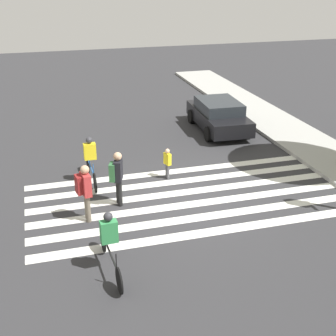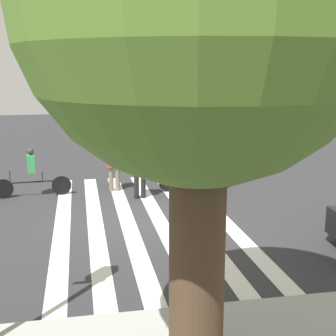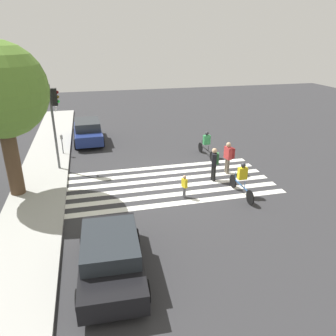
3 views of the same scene
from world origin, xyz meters
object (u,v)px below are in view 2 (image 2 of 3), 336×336
pedestrian_adult_tall_backpack (114,161)px  street_tree (201,3)px  pedestrian_adult_blue_shirt (201,193)px  cyclist_mid_street (32,170)px  cyclist_far_lane (194,165)px  pedestrian_adult_yellow_jacket (139,167)px

pedestrian_adult_tall_backpack → street_tree: bearing=81.7°
pedestrian_adult_blue_shirt → pedestrian_adult_tall_backpack: size_ratio=0.63×
pedestrian_adult_blue_shirt → cyclist_mid_street: bearing=131.9°
street_tree → cyclist_far_lane: (-2.44, -9.87, -3.83)m
pedestrian_adult_yellow_jacket → cyclist_mid_street: (3.32, -0.79, -0.15)m
pedestrian_adult_tall_backpack → cyclist_mid_street: bearing=-3.5°
street_tree → pedestrian_adult_yellow_jacket: size_ratio=3.92×
street_tree → cyclist_mid_street: bearing=-74.6°
cyclist_far_lane → cyclist_mid_street: cyclist_far_lane is taller
cyclist_far_lane → cyclist_mid_street: (5.22, -0.22, -0.01)m
street_tree → pedestrian_adult_yellow_jacket: bearing=-93.3°
pedestrian_adult_yellow_jacket → cyclist_mid_street: size_ratio=0.71×
pedestrian_adult_yellow_jacket → cyclist_far_lane: size_ratio=0.72×
pedestrian_adult_blue_shirt → cyclist_mid_street: size_ratio=0.45×
cyclist_far_lane → cyclist_mid_street: size_ratio=0.99×
pedestrian_adult_tall_backpack → cyclist_mid_street: size_ratio=0.71×
street_tree → cyclist_mid_street: (2.79, -10.09, -3.84)m
pedestrian_adult_yellow_jacket → pedestrian_adult_tall_backpack: size_ratio=1.00×
pedestrian_adult_tall_backpack → pedestrian_adult_blue_shirt: bearing=116.2°
pedestrian_adult_yellow_jacket → pedestrian_adult_tall_backpack: 1.26m
pedestrian_adult_blue_shirt → pedestrian_adult_tall_backpack: (2.17, -3.05, 0.39)m
street_tree → cyclist_far_lane: size_ratio=2.82×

